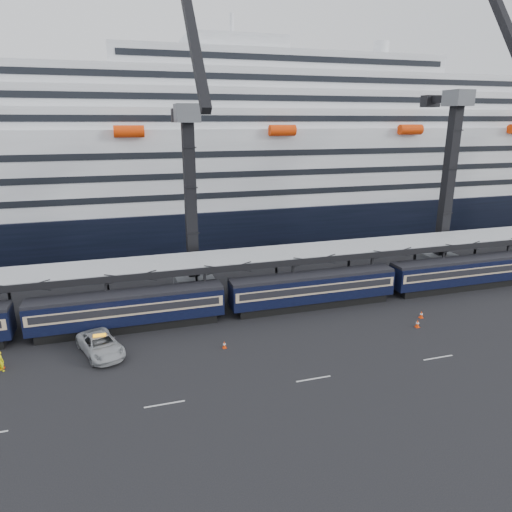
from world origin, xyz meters
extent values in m
plane|color=black|center=(0.00, 0.00, 0.00)|extent=(260.00, 260.00, 0.00)
cube|color=beige|center=(-26.00, -4.00, 0.01)|extent=(3.00, 0.15, 0.02)
cube|color=beige|center=(-14.00, -4.00, 0.01)|extent=(3.00, 0.15, 0.02)
cube|color=beige|center=(-2.00, -4.00, 0.01)|extent=(3.00, 0.15, 0.02)
cube|color=black|center=(-28.00, 10.00, 0.45)|extent=(17.48, 2.40, 0.90)
cube|color=black|center=(-28.00, 10.00, 2.25)|extent=(19.00, 2.80, 2.70)
cube|color=#CBB28F|center=(-28.00, 10.00, 2.55)|extent=(18.62, 2.92, 1.05)
cube|color=black|center=(-28.00, 10.00, 2.60)|extent=(17.86, 2.98, 0.70)
cube|color=black|center=(-28.00, 10.00, 3.75)|extent=(19.00, 2.50, 0.35)
cube|color=black|center=(-8.00, 10.00, 0.45)|extent=(17.48, 2.40, 0.90)
cube|color=black|center=(-8.00, 10.00, 2.25)|extent=(19.00, 2.80, 2.70)
cube|color=#CBB28F|center=(-8.00, 10.00, 2.55)|extent=(18.62, 2.92, 1.05)
cube|color=black|center=(-8.00, 10.00, 2.60)|extent=(17.86, 2.98, 0.70)
cube|color=black|center=(-8.00, 10.00, 3.75)|extent=(19.00, 2.50, 0.35)
cube|color=black|center=(12.00, 10.00, 0.45)|extent=(17.48, 2.40, 0.90)
cube|color=black|center=(12.00, 10.00, 2.25)|extent=(19.00, 2.80, 2.70)
cube|color=#CBB28F|center=(12.00, 10.00, 2.55)|extent=(18.62, 2.92, 1.05)
cube|color=black|center=(12.00, 10.00, 2.60)|extent=(17.86, 2.98, 0.70)
cube|color=black|center=(12.00, 10.00, 3.75)|extent=(19.00, 2.50, 0.35)
cube|color=#A0A4A9|center=(0.00, 14.00, 5.40)|extent=(130.00, 6.00, 0.25)
cube|color=black|center=(0.00, 11.00, 5.10)|extent=(130.00, 0.25, 0.70)
cube|color=black|center=(0.00, 17.00, 5.10)|extent=(130.00, 0.25, 0.70)
cube|color=black|center=(-40.00, 16.80, 2.70)|extent=(0.25, 0.25, 5.40)
cube|color=black|center=(-30.00, 11.20, 2.70)|extent=(0.25, 0.25, 5.40)
cube|color=black|center=(-30.00, 16.80, 2.70)|extent=(0.25, 0.25, 5.40)
cube|color=black|center=(-20.00, 11.20, 2.70)|extent=(0.25, 0.25, 5.40)
cube|color=black|center=(-20.00, 16.80, 2.70)|extent=(0.25, 0.25, 5.40)
cube|color=black|center=(-10.00, 11.20, 2.70)|extent=(0.25, 0.25, 5.40)
cube|color=black|center=(-10.00, 16.80, 2.70)|extent=(0.25, 0.25, 5.40)
cube|color=black|center=(0.00, 11.20, 2.70)|extent=(0.25, 0.25, 5.40)
cube|color=black|center=(0.00, 16.80, 2.70)|extent=(0.25, 0.25, 5.40)
cube|color=black|center=(10.00, 11.20, 2.70)|extent=(0.25, 0.25, 5.40)
cube|color=black|center=(10.00, 16.80, 2.70)|extent=(0.25, 0.25, 5.40)
cube|color=black|center=(20.00, 11.20, 2.70)|extent=(0.25, 0.25, 5.40)
cube|color=black|center=(20.00, 16.80, 2.70)|extent=(0.25, 0.25, 5.40)
cube|color=black|center=(0.00, 46.00, 3.50)|extent=(200.00, 28.00, 7.00)
cube|color=silver|center=(0.00, 46.00, 13.00)|extent=(190.00, 26.88, 12.00)
cube|color=silver|center=(0.00, 46.00, 20.50)|extent=(160.00, 24.64, 3.00)
cube|color=black|center=(0.00, 33.63, 20.50)|extent=(153.60, 0.12, 0.90)
cube|color=silver|center=(0.00, 46.00, 23.50)|extent=(124.00, 21.84, 3.00)
cube|color=black|center=(0.00, 35.03, 23.50)|extent=(119.04, 0.12, 0.90)
cube|color=silver|center=(0.00, 46.00, 26.50)|extent=(90.00, 19.04, 3.00)
cube|color=black|center=(0.00, 36.43, 26.50)|extent=(86.40, 0.12, 0.90)
cube|color=silver|center=(0.00, 46.00, 29.50)|extent=(56.00, 16.24, 3.00)
cube|color=black|center=(0.00, 37.83, 29.50)|extent=(53.76, 0.12, 0.90)
cube|color=silver|center=(-8.00, 46.00, 32.00)|extent=(16.00, 12.00, 2.50)
cylinder|color=silver|center=(20.00, 46.00, 32.50)|extent=(2.80, 2.80, 3.00)
cylinder|color=#F73B07|center=(-26.00, 31.96, 18.80)|extent=(4.00, 1.60, 1.60)
cylinder|color=#F73B07|center=(-4.00, 31.96, 18.80)|extent=(4.00, 1.60, 1.60)
cylinder|color=#F73B07|center=(18.00, 31.96, 18.80)|extent=(4.00, 1.60, 1.60)
cube|color=#4F5257|center=(-20.00, 19.00, 1.00)|extent=(4.50, 4.50, 2.00)
cube|color=black|center=(-20.00, 19.00, 11.00)|extent=(1.30, 1.30, 18.00)
cube|color=#4F5257|center=(-20.00, 19.00, 21.00)|extent=(2.60, 3.20, 2.00)
cube|color=black|center=(-20.00, 13.21, 27.89)|extent=(0.90, 12.26, 14.37)
cube|color=black|center=(-20.00, 21.52, 21.00)|extent=(0.90, 5.04, 0.90)
cube|color=black|center=(-20.00, 24.04, 20.80)|extent=(2.20, 1.60, 1.60)
cube|color=#4F5257|center=(15.00, 18.00, 1.00)|extent=(4.50, 4.50, 2.00)
cube|color=black|center=(15.00, 18.00, 12.00)|extent=(1.30, 1.30, 20.00)
cube|color=#4F5257|center=(15.00, 18.00, 23.00)|extent=(2.60, 3.20, 2.00)
cube|color=black|center=(15.00, 12.26, 31.19)|extent=(0.90, 12.21, 16.90)
cube|color=black|center=(15.00, 20.80, 23.00)|extent=(0.90, 5.60, 0.90)
cube|color=black|center=(15.00, 23.60, 22.80)|extent=(2.20, 1.60, 1.60)
imported|color=#9EA1A5|center=(-30.66, 5.40, 0.87)|extent=(4.82, 6.90, 1.75)
imported|color=#FFFB0D|center=(-38.61, 4.72, 0.91)|extent=(0.78, 0.76, 1.81)
cube|color=#F73B07|center=(-38.68, 5.14, 0.02)|extent=(0.38, 0.38, 0.04)
cone|color=#F73B07|center=(-38.68, 5.14, 0.40)|extent=(0.32, 0.32, 0.71)
cylinder|color=white|center=(-38.68, 5.14, 0.40)|extent=(0.27, 0.27, 0.12)
cube|color=#F73B07|center=(-19.77, 3.25, 0.02)|extent=(0.35, 0.35, 0.04)
cone|color=#F73B07|center=(-19.77, 3.25, 0.37)|extent=(0.30, 0.30, 0.67)
cylinder|color=white|center=(-19.77, 3.25, 0.37)|extent=(0.25, 0.25, 0.11)
cube|color=#F73B07|center=(0.05, 1.91, 0.02)|extent=(0.43, 0.43, 0.05)
cone|color=#F73B07|center=(0.05, 1.91, 0.45)|extent=(0.36, 0.36, 0.82)
cylinder|color=white|center=(0.05, 1.91, 0.45)|extent=(0.31, 0.31, 0.14)
cube|color=#F73B07|center=(1.85, 3.76, 0.02)|extent=(0.41, 0.41, 0.04)
cone|color=#F73B07|center=(1.85, 3.76, 0.43)|extent=(0.34, 0.34, 0.77)
cylinder|color=white|center=(1.85, 3.76, 0.43)|extent=(0.29, 0.29, 0.13)
camera|label=1|loc=(-27.94, -34.00, 20.22)|focal=32.00mm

